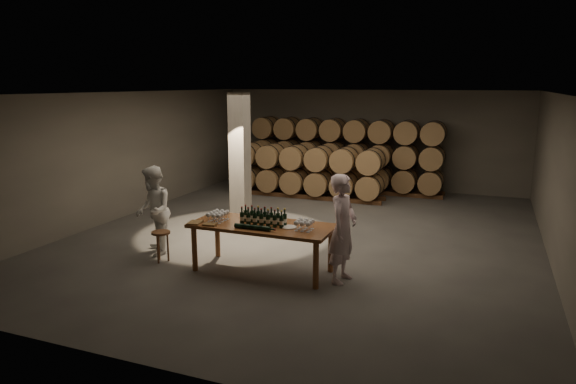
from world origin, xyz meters
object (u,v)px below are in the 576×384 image
at_px(stool, 161,237).
at_px(person_woman, 153,211).
at_px(tasting_table, 262,230).
at_px(notebook_near, 210,224).
at_px(plate, 289,227).
at_px(bottle_cluster, 263,219).
at_px(person_man, 343,229).

xyz_separation_m(stool, person_woman, (-0.40, 0.34, 0.41)).
height_order(stool, person_woman, person_woman).
height_order(tasting_table, notebook_near, notebook_near).
bearing_deg(person_woman, stool, 11.59).
bearing_deg(plate, notebook_near, -164.92).
height_order(bottle_cluster, stool, bottle_cluster).
relative_size(bottle_cluster, plate, 3.12).
bearing_deg(tasting_table, stool, -173.29).
bearing_deg(notebook_near, person_woman, 155.57).
distance_m(bottle_cluster, plate, 0.52).
height_order(notebook_near, person_man, person_man).
bearing_deg(bottle_cluster, person_man, 4.01).
relative_size(plate, person_man, 0.14).
bearing_deg(person_man, person_woman, 97.14).
distance_m(bottle_cluster, stool, 2.15).
relative_size(notebook_near, person_woman, 0.13).
bearing_deg(stool, plate, 4.74).
bearing_deg(plate, person_man, 6.45).
relative_size(bottle_cluster, notebook_near, 3.76).
height_order(stool, person_man, person_man).
relative_size(bottle_cluster, person_man, 0.45).
distance_m(tasting_table, bottle_cluster, 0.22).
xyz_separation_m(notebook_near, person_man, (2.35, 0.48, 0.04)).
relative_size(notebook_near, stool, 0.38).
relative_size(stool, person_woman, 0.33).
distance_m(plate, person_woman, 2.98).
bearing_deg(notebook_near, person_man, 4.64).
distance_m(stool, person_man, 3.58).
bearing_deg(notebook_near, stool, 165.32).
relative_size(person_man, person_woman, 1.06).
distance_m(plate, stool, 2.63).
height_order(plate, stool, plate).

